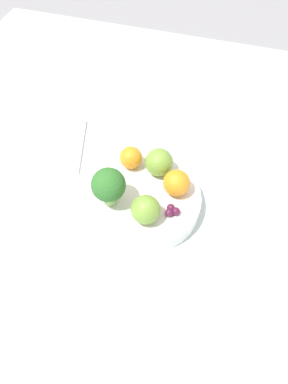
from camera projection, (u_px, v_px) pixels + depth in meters
ground_plane at (144, 211)px, 0.71m from camera, size 6.00×6.00×0.00m
table_surface at (144, 208)px, 0.70m from camera, size 1.20×1.20×0.02m
bowl at (144, 200)px, 0.68m from camera, size 0.21×0.21×0.03m
broccoli at (109, 186)px, 0.63m from camera, size 0.06×0.06×0.08m
apple_red at (159, 162)px, 0.68m from camera, size 0.05×0.05×0.05m
apple_green at (146, 210)px, 0.62m from camera, size 0.05×0.05×0.05m
orange_front at (177, 183)px, 0.66m from camera, size 0.05×0.05×0.05m
orange_back at (131, 158)px, 0.70m from camera, size 0.04×0.04×0.04m
grape_cluster at (172, 211)px, 0.64m from camera, size 0.03×0.03×0.01m
napkin at (47, 146)px, 0.79m from camera, size 0.19×0.19×0.01m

